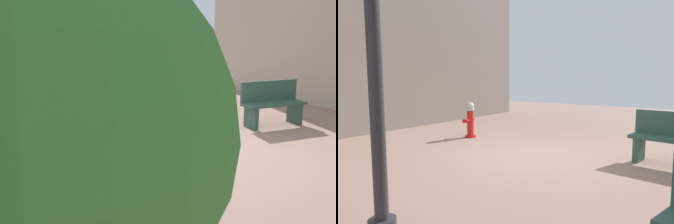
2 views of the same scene
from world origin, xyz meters
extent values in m
plane|color=#9E7A6B|center=(0.00, 0.00, 0.00)|extent=(23.40, 23.40, 0.00)
cylinder|color=red|center=(2.38, -0.80, 0.03)|extent=(0.29, 0.29, 0.05)
cylinder|color=red|center=(2.38, -0.80, 0.38)|extent=(0.17, 0.17, 0.65)
cylinder|color=silver|center=(2.38, -0.80, 0.73)|extent=(0.22, 0.22, 0.06)
sphere|color=silver|center=(2.38, -0.80, 0.82)|extent=(0.20, 0.20, 0.20)
cylinder|color=red|center=(2.36, -0.67, 0.45)|extent=(0.10, 0.14, 0.08)
cylinder|color=red|center=(2.41, -0.92, 0.45)|extent=(0.10, 0.14, 0.08)
cylinder|color=red|center=(2.53, -0.76, 0.41)|extent=(0.16, 0.13, 0.10)
cube|color=#33594C|center=(-1.74, -0.86, 0.23)|extent=(0.15, 0.41, 0.45)
cube|color=#33594C|center=(-2.30, -0.78, 0.48)|extent=(1.47, 0.63, 0.06)
cylinder|color=#2D2D33|center=(-0.15, 3.43, 0.06)|extent=(0.28, 0.28, 0.12)
cylinder|color=#2D2D33|center=(-0.15, 3.43, 1.81)|extent=(0.14, 0.14, 3.39)
camera|label=1|loc=(3.77, 4.99, 2.04)|focal=41.40mm
camera|label=2|loc=(-2.89, 5.15, 1.56)|focal=32.67mm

